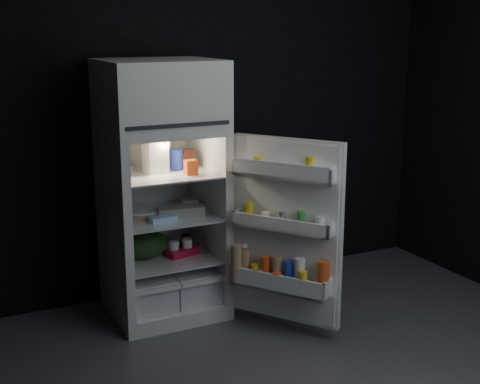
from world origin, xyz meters
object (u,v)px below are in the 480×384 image
egg_carton (181,212)px  yogurt_tray (182,251)px  fridge_door (284,235)px  refrigerator (161,181)px  milk_jug (155,155)px

egg_carton → yogurt_tray: bearing=76.4°
egg_carton → fridge_door: bearing=-37.7°
refrigerator → yogurt_tray: size_ratio=7.69×
refrigerator → fridge_door: refrigerator is taller
refrigerator → yogurt_tray: (0.11, -0.08, -0.50)m
milk_jug → egg_carton: 0.42m
refrigerator → egg_carton: (0.09, -0.14, -0.19)m
fridge_door → milk_jug: size_ratio=5.08×
egg_carton → yogurt_tray: (0.03, 0.06, -0.31)m
yogurt_tray → refrigerator: bearing=131.8°
fridge_door → egg_carton: bearing=132.6°
milk_jug → egg_carton: (0.13, -0.10, -0.38)m
fridge_door → milk_jug: 1.02m
egg_carton → yogurt_tray: egg_carton is taller
milk_jug → egg_carton: milk_jug is taller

